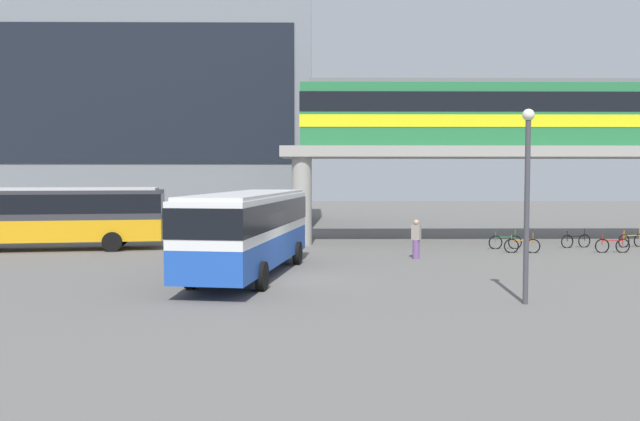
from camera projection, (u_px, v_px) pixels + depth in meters
ground_plane at (297, 249)px, 34.85m from camera, size 120.00×120.00×0.00m
station_building at (163, 114)px, 53.15m from camera, size 23.66×13.45×17.35m
elevated_platform at (539, 161)px, 39.00m from camera, size 30.16×5.64×5.47m
train at (518, 114)px, 38.83m from camera, size 25.37×2.96×3.84m
bus_main at (249, 225)px, 25.65m from camera, size 4.27×11.30×3.22m
bus_secondary at (53, 212)px, 34.41m from camera, size 11.29×4.11×3.22m
bicycle_green at (505, 242)px, 34.96m from camera, size 1.79×0.18×1.04m
bicycle_orange at (632, 240)px, 35.83m from camera, size 1.72×0.62×1.04m
bicycle_black at (576, 241)px, 35.55m from camera, size 1.75×0.50×1.04m
bicycle_red at (612, 246)px, 33.29m from camera, size 1.79×0.13×1.04m
bicycle_brown at (522, 246)px, 33.22m from camera, size 1.79×0.21×1.04m
pedestrian_near_building at (416, 240)px, 30.88m from camera, size 0.48×0.42×1.83m
lamp_post at (527, 189)px, 20.06m from camera, size 0.36×0.36×5.89m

